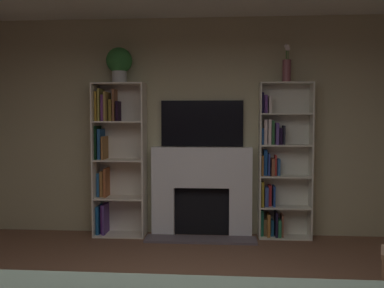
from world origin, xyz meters
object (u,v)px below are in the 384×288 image
Objects in this scene: bookshelf_left at (115,157)px; vase_with_flowers at (287,68)px; bookshelf_right at (279,165)px; tv at (202,123)px; fireplace at (202,189)px; potted_plant at (119,63)px.

vase_with_flowers reaches higher than bookshelf_left.
tv is at bearing 176.33° from bookshelf_right.
fireplace is 0.85m from tv.
bookshelf_right is 4.13× the size of vase_with_flowers.
tv reaches higher than fireplace.
bookshelf_left is (-1.13, -0.02, 0.42)m from fireplace.
tv is 0.54× the size of bookshelf_right.
bookshelf_left is at bearing -175.34° from tv.
potted_plant reaches higher than fireplace.
vase_with_flowers reaches higher than fireplace.
bookshelf_left is at bearing -179.20° from bookshelf_right.
tv is 1.11m from bookshelf_right.
bookshelf_right is at bearing 1.61° from potted_plant.
bookshelf_right is at bearing -3.67° from tv.
bookshelf_left is 4.13× the size of vase_with_flowers.
tv is 2.33× the size of potted_plant.
fireplace is 3.04× the size of potted_plant.
fireplace is 1.03m from bookshelf_right.
bookshelf_left is 1.00× the size of bookshelf_right.
tv is 0.54× the size of bookshelf_left.
fireplace is at bearing -90.00° from tv.
tv is at bearing 4.66° from bookshelf_left.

